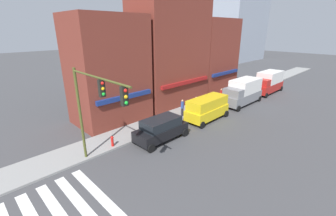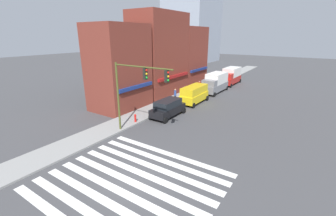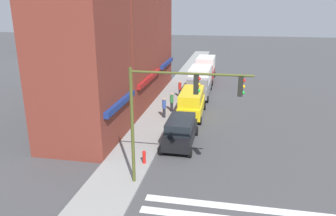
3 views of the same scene
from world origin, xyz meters
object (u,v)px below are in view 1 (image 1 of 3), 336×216
at_px(van_yellow, 207,108).
at_px(pedestrian_red_jacket, 221,95).
at_px(box_truck_red, 268,82).
at_px(box_truck_grey, 243,92).
at_px(suv_black, 161,129).
at_px(pedestrian_green_top, 196,104).
at_px(fire_hydrant, 112,141).
at_px(traffic_signal, 94,102).
at_px(pedestrian_blue_shirt, 182,107).

height_order(van_yellow, pedestrian_red_jacket, van_yellow).
bearing_deg(box_truck_red, box_truck_grey, -179.63).
distance_m(suv_black, van_yellow, 6.40).
distance_m(pedestrian_green_top, fire_hydrant, 10.55).
bearing_deg(pedestrian_green_top, traffic_signal, -28.91).
relative_size(box_truck_grey, pedestrian_red_jacket, 3.52).
bearing_deg(pedestrian_green_top, van_yellow, 35.05).
bearing_deg(traffic_signal, box_truck_grey, 1.50).
distance_m(box_truck_grey, pedestrian_green_top, 7.04).
bearing_deg(suv_black, traffic_signal, -174.98).
relative_size(traffic_signal, suv_black, 1.39).
height_order(traffic_signal, box_truck_red, traffic_signal).
relative_size(pedestrian_green_top, fire_hydrant, 2.10).
height_order(traffic_signal, pedestrian_red_jacket, traffic_signal).
distance_m(box_truck_grey, pedestrian_red_jacket, 2.65).
relative_size(suv_black, van_yellow, 0.94).
bearing_deg(traffic_signal, suv_black, 5.01).
xyz_separation_m(traffic_signal, box_truck_red, (26.99, 0.51, -3.21)).
distance_m(box_truck_red, fire_hydrant, 24.87).
bearing_deg(pedestrian_blue_shirt, fire_hydrant, -106.81).
height_order(box_truck_red, fire_hydrant, box_truck_red).
xyz_separation_m(traffic_signal, suv_black, (5.82, 0.51, -3.76)).
height_order(box_truck_grey, box_truck_red, same).
height_order(traffic_signal, box_truck_grey, traffic_signal).
relative_size(van_yellow, fire_hydrant, 5.97).
xyz_separation_m(van_yellow, box_truck_grey, (7.28, 0.00, 0.30)).
bearing_deg(traffic_signal, pedestrian_green_top, 10.65).
distance_m(traffic_signal, box_truck_grey, 19.77).
height_order(van_yellow, pedestrian_green_top, van_yellow).
bearing_deg(pedestrian_green_top, box_truck_red, 132.90).
height_order(suv_black, box_truck_grey, box_truck_grey).
xyz_separation_m(box_truck_grey, fire_hydrant, (-17.30, 1.70, -0.97)).
bearing_deg(pedestrian_red_jacket, box_truck_grey, 19.69).
relative_size(traffic_signal, fire_hydrant, 7.78).
distance_m(box_truck_red, pedestrian_red_jacket, 9.44).
height_order(pedestrian_red_jacket, pedestrian_green_top, same).
height_order(pedestrian_blue_shirt, fire_hydrant, pedestrian_blue_shirt).
height_order(traffic_signal, suv_black, traffic_signal).
bearing_deg(box_truck_red, van_yellow, -179.63).
height_order(van_yellow, pedestrian_blue_shirt, van_yellow).
bearing_deg(box_truck_red, fire_hydrant, 176.44).
distance_m(traffic_signal, box_truck_red, 27.18).
bearing_deg(traffic_signal, fire_hydrant, 45.20).
bearing_deg(fire_hydrant, pedestrian_green_top, 1.01).
distance_m(suv_black, fire_hydrant, 4.02).
relative_size(traffic_signal, pedestrian_green_top, 3.70).
bearing_deg(suv_black, pedestrian_red_jacket, 9.17).
xyz_separation_m(van_yellow, fire_hydrant, (-10.02, 1.70, -0.67)).
bearing_deg(suv_black, fire_hydrant, 154.87).
height_order(box_truck_red, pedestrian_green_top, box_truck_red).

